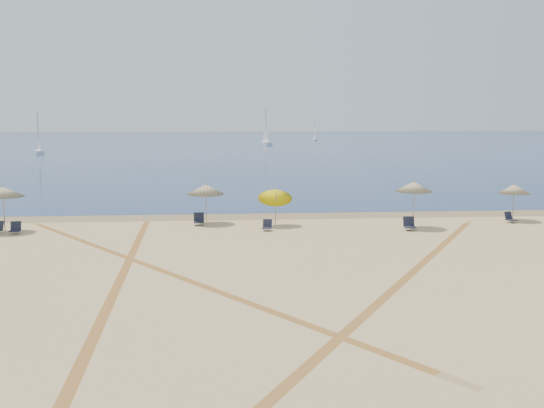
{
  "coord_description": "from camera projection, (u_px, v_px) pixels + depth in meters",
  "views": [
    {
      "loc": [
        -2.73,
        -12.71,
        5.78
      ],
      "look_at": [
        0.0,
        20.0,
        1.3
      ],
      "focal_mm": 38.97,
      "sensor_mm": 36.0,
      "label": 1
    }
  ],
  "objects": [
    {
      "name": "ground",
      "position": [
        344.0,
        377.0,
        13.55
      ],
      "size": [
        160.0,
        160.0,
        0.0
      ],
      "primitive_type": "plane",
      "color": "tan",
      "rests_on": "ground"
    },
    {
      "name": "ocean",
      "position": [
        229.0,
        138.0,
        235.71
      ],
      "size": [
        500.0,
        500.0,
        0.0
      ],
      "primitive_type": "plane",
      "color": "#0C2151",
      "rests_on": "ground"
    },
    {
      "name": "wet_sand",
      "position": [
        267.0,
        216.0,
        37.25
      ],
      "size": [
        500.0,
        500.0,
        0.0
      ],
      "primitive_type": "plane",
      "color": "olive",
      "rests_on": "ground"
    },
    {
      "name": "umbrella_1",
      "position": [
        3.0,
        192.0,
        31.48
      ],
      "size": [
        2.18,
        2.18,
        2.51
      ],
      "color": "gray",
      "rests_on": "ground"
    },
    {
      "name": "umbrella_2",
      "position": [
        206.0,
        189.0,
        34.12
      ],
      "size": [
        2.15,
        2.16,
        2.35
      ],
      "color": "gray",
      "rests_on": "ground"
    },
    {
      "name": "umbrella_3",
      "position": [
        275.0,
        194.0,
        33.35
      ],
      "size": [
        1.95,
        2.02,
        2.48
      ],
      "color": "gray",
      "rests_on": "ground"
    },
    {
      "name": "umbrella_4",
      "position": [
        414.0,
        187.0,
        32.72
      ],
      "size": [
        2.02,
        2.03,
        2.66
      ],
      "color": "gray",
      "rests_on": "ground"
    },
    {
      "name": "umbrella_5",
      "position": [
        514.0,
        189.0,
        35.22
      ],
      "size": [
        1.86,
        1.86,
        2.26
      ],
      "color": "gray",
      "rests_on": "ground"
    },
    {
      "name": "chair_2",
      "position": [
        15.0,
        228.0,
        31.17
      ],
      "size": [
        0.59,
        0.68,
        0.64
      ],
      "rotation": [
        0.0,
        0.0,
        0.1
      ],
      "color": "black",
      "rests_on": "ground"
    },
    {
      "name": "chair_3",
      "position": [
        199.0,
        220.0,
        33.85
      ],
      "size": [
        0.62,
        0.72,
        0.71
      ],
      "rotation": [
        0.0,
        0.0,
        0.05
      ],
      "color": "black",
      "rests_on": "ground"
    },
    {
      "name": "chair_4",
      "position": [
        267.0,
        226.0,
        32.12
      ],
      "size": [
        0.61,
        0.68,
        0.6
      ],
      "rotation": [
        0.0,
        0.0,
        -0.21
      ],
      "color": "black",
      "rests_on": "ground"
    },
    {
      "name": "chair_5",
      "position": [
        409.0,
        224.0,
        32.23
      ],
      "size": [
        0.65,
        0.75,
        0.73
      ],
      "rotation": [
        0.0,
        0.0,
        -0.07
      ],
      "color": "black",
      "rests_on": "ground"
    },
    {
      "name": "chair_6",
      "position": [
        510.0,
        218.0,
        34.71
      ],
      "size": [
        0.71,
        0.76,
        0.63
      ],
      "rotation": [
        0.0,
        0.0,
        0.37
      ],
      "color": "black",
      "rests_on": "ground"
    },
    {
      "name": "sailboat_0",
      "position": [
        39.0,
        141.0,
        114.97
      ],
      "size": [
        3.28,
        5.52,
        8.03
      ],
      "rotation": [
        0.0,
        0.0,
        0.38
      ],
      "color": "white",
      "rests_on": "ocean"
    },
    {
      "name": "sailboat_1",
      "position": [
        266.0,
        133.0,
        163.33
      ],
      "size": [
        3.2,
        7.06,
        10.2
      ],
      "rotation": [
        0.0,
        0.0,
        0.22
      ],
      "color": "white",
      "rests_on": "ocean"
    },
    {
      "name": "sailboat_2",
      "position": [
        315.0,
        135.0,
        203.05
      ],
      "size": [
        1.12,
        4.39,
        6.54
      ],
      "rotation": [
        0.0,
        0.0,
        -0.0
      ],
      "color": "white",
      "rests_on": "ocean"
    },
    {
      "name": "tire_tracks",
      "position": [
        227.0,
        274.0,
        22.8
      ],
      "size": [
        49.42,
        41.8,
        0.0
      ],
      "color": "tan",
      "rests_on": "ground"
    }
  ]
}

